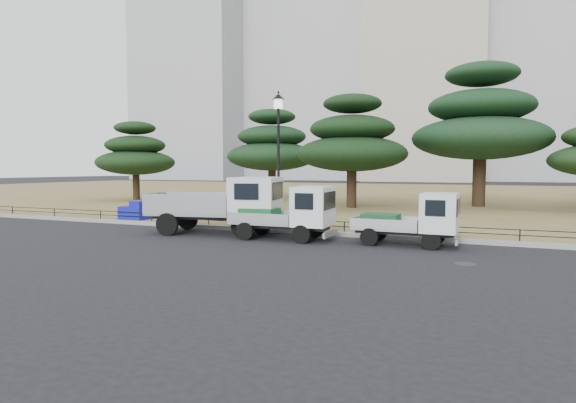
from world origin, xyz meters
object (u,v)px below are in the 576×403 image
at_px(truck_kei_front, 290,213).
at_px(truck_large, 223,202).
at_px(tarp_pile, 136,212).
at_px(truck_kei_rear, 413,219).
at_px(street_lamp, 278,138).

bearing_deg(truck_kei_front, truck_large, 171.02).
bearing_deg(tarp_pile, truck_large, -17.32).
xyz_separation_m(truck_kei_rear, street_lamp, (-5.54, 1.48, 2.90)).
distance_m(truck_large, street_lamp, 3.40).
height_order(truck_kei_front, street_lamp, street_lamp).
height_order(truck_large, tarp_pile, truck_large).
bearing_deg(truck_kei_rear, truck_kei_front, -174.15).
distance_m(street_lamp, tarp_pile, 8.25).
xyz_separation_m(truck_kei_front, tarp_pile, (-8.81, 2.22, -0.46)).
xyz_separation_m(truck_kei_front, truck_kei_rear, (4.29, 0.35, -0.08)).
bearing_deg(truck_kei_front, tarp_pile, 164.61).
relative_size(truck_kei_front, truck_kei_rear, 1.08).
distance_m(truck_kei_rear, tarp_pile, 13.24).
relative_size(truck_kei_rear, tarp_pile, 2.53).
bearing_deg(truck_large, truck_kei_front, -18.94).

